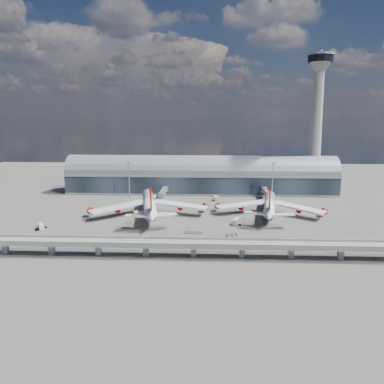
{
  "coord_description": "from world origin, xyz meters",
  "views": [
    {
      "loc": [
        6.03,
        -201.57,
        58.0
      ],
      "look_at": [
        -3.64,
        10.0,
        14.0
      ],
      "focal_mm": 35.0,
      "sensor_mm": 36.0,
      "label": 1
    }
  ],
  "objects_px": {
    "airliner_left": "(149,204)",
    "service_truck_0": "(41,227)",
    "airliner_right": "(270,205)",
    "service_truck_1": "(138,214)",
    "floodlight_mast_right": "(273,180)",
    "control_tower": "(316,123)",
    "service_truck_4": "(216,198)",
    "cargo_train_1": "(193,232)",
    "cargo_train_2": "(232,235)",
    "floodlight_mast_left": "(129,179)",
    "service_truck_3": "(237,222)",
    "service_truck_5": "(153,197)",
    "cargo_train_0": "(113,238)",
    "service_truck_2": "(160,214)"
  },
  "relations": [
    {
      "from": "floodlight_mast_right",
      "to": "service_truck_0",
      "type": "height_order",
      "value": "floodlight_mast_right"
    },
    {
      "from": "cargo_train_2",
      "to": "service_truck_3",
      "type": "bearing_deg",
      "value": 20.93
    },
    {
      "from": "cargo_train_0",
      "to": "service_truck_4",
      "type": "bearing_deg",
      "value": -31.1
    },
    {
      "from": "airliner_left",
      "to": "cargo_train_2",
      "type": "distance_m",
      "value": 59.44
    },
    {
      "from": "service_truck_2",
      "to": "cargo_train_2",
      "type": "relative_size",
      "value": 1.06
    },
    {
      "from": "floodlight_mast_left",
      "to": "cargo_train_1",
      "type": "relative_size",
      "value": 2.75
    },
    {
      "from": "service_truck_0",
      "to": "service_truck_5",
      "type": "height_order",
      "value": "service_truck_0"
    },
    {
      "from": "airliner_left",
      "to": "service_truck_0",
      "type": "height_order",
      "value": "airliner_left"
    },
    {
      "from": "airliner_left",
      "to": "service_truck_1",
      "type": "relative_size",
      "value": 13.75
    },
    {
      "from": "airliner_left",
      "to": "cargo_train_0",
      "type": "bearing_deg",
      "value": -114.28
    },
    {
      "from": "control_tower",
      "to": "service_truck_4",
      "type": "distance_m",
      "value": 95.65
    },
    {
      "from": "floodlight_mast_left",
      "to": "cargo_train_0",
      "type": "distance_m",
      "value": 91.32
    },
    {
      "from": "airliner_left",
      "to": "cargo_train_1",
      "type": "bearing_deg",
      "value": -61.65
    },
    {
      "from": "floodlight_mast_right",
      "to": "airliner_right",
      "type": "xyz_separation_m",
      "value": [
        -8.04,
        -40.86,
        -8.0
      ]
    },
    {
      "from": "airliner_right",
      "to": "service_truck_2",
      "type": "distance_m",
      "value": 64.53
    },
    {
      "from": "service_truck_3",
      "to": "service_truck_5",
      "type": "height_order",
      "value": "service_truck_3"
    },
    {
      "from": "airliner_right",
      "to": "service_truck_1",
      "type": "bearing_deg",
      "value": -165.03
    },
    {
      "from": "service_truck_0",
      "to": "service_truck_3",
      "type": "relative_size",
      "value": 0.98
    },
    {
      "from": "service_truck_4",
      "to": "service_truck_2",
      "type": "bearing_deg",
      "value": -140.47
    },
    {
      "from": "service_truck_3",
      "to": "cargo_train_2",
      "type": "bearing_deg",
      "value": -74.97
    },
    {
      "from": "service_truck_2",
      "to": "cargo_train_0",
      "type": "distance_m",
      "value": 44.19
    },
    {
      "from": "service_truck_0",
      "to": "service_truck_1",
      "type": "height_order",
      "value": "service_truck_1"
    },
    {
      "from": "airliner_left",
      "to": "service_truck_2",
      "type": "distance_m",
      "value": 8.94
    },
    {
      "from": "airliner_right",
      "to": "cargo_train_2",
      "type": "bearing_deg",
      "value": -110.53
    },
    {
      "from": "control_tower",
      "to": "service_truck_1",
      "type": "xyz_separation_m",
      "value": [
        -119.78,
        -76.15,
        -50.17
      ]
    },
    {
      "from": "service_truck_2",
      "to": "floodlight_mast_right",
      "type": "bearing_deg",
      "value": -51.92
    },
    {
      "from": "airliner_left",
      "to": "service_truck_5",
      "type": "bearing_deg",
      "value": 84.66
    },
    {
      "from": "cargo_train_0",
      "to": "cargo_train_1",
      "type": "height_order",
      "value": "cargo_train_1"
    },
    {
      "from": "floodlight_mast_right",
      "to": "service_truck_3",
      "type": "height_order",
      "value": "floodlight_mast_right"
    },
    {
      "from": "service_truck_3",
      "to": "service_truck_5",
      "type": "xyz_separation_m",
      "value": [
        -54.14,
        58.81,
        -0.22
      ]
    },
    {
      "from": "floodlight_mast_left",
      "to": "airliner_left",
      "type": "height_order",
      "value": "floodlight_mast_left"
    },
    {
      "from": "service_truck_0",
      "to": "airliner_right",
      "type": "bearing_deg",
      "value": -15.57
    },
    {
      "from": "floodlight_mast_right",
      "to": "cargo_train_0",
      "type": "relative_size",
      "value": 3.87
    },
    {
      "from": "cargo_train_2",
      "to": "floodlight_mast_left",
      "type": "bearing_deg",
      "value": 70.12
    },
    {
      "from": "floodlight_mast_left",
      "to": "service_truck_4",
      "type": "xyz_separation_m",
      "value": [
        60.76,
        -5.53,
        -12.13
      ]
    },
    {
      "from": "airliner_left",
      "to": "airliner_right",
      "type": "xyz_separation_m",
      "value": [
        70.6,
        5.12,
        -0.89
      ]
    },
    {
      "from": "cargo_train_1",
      "to": "airliner_right",
      "type": "bearing_deg",
      "value": -48.91
    },
    {
      "from": "cargo_train_0",
      "to": "cargo_train_1",
      "type": "xyz_separation_m",
      "value": [
        37.34,
        10.83,
        0.04
      ]
    },
    {
      "from": "floodlight_mast_left",
      "to": "airliner_right",
      "type": "distance_m",
      "value": 100.94
    },
    {
      "from": "floodlight_mast_right",
      "to": "service_truck_0",
      "type": "distance_m",
      "value": 151.01
    },
    {
      "from": "airliner_right",
      "to": "cargo_train_2",
      "type": "height_order",
      "value": "airliner_right"
    },
    {
      "from": "service_truck_3",
      "to": "airliner_right",
      "type": "bearing_deg",
      "value": 71.22
    },
    {
      "from": "airliner_left",
      "to": "service_truck_5",
      "type": "xyz_separation_m",
      "value": [
        -4.28,
        42.27,
        -5.13
      ]
    },
    {
      "from": "service_truck_0",
      "to": "service_truck_1",
      "type": "bearing_deg",
      "value": -0.32
    },
    {
      "from": "service_truck_2",
      "to": "cargo_train_2",
      "type": "xyz_separation_m",
      "value": [
        39.59,
        -33.9,
        -0.55
      ]
    },
    {
      "from": "airliner_left",
      "to": "airliner_right",
      "type": "bearing_deg",
      "value": -6.98
    },
    {
      "from": "floodlight_mast_right",
      "to": "service_truck_5",
      "type": "relative_size",
      "value": 4.55
    },
    {
      "from": "service_truck_1",
      "to": "service_truck_3",
      "type": "height_order",
      "value": "service_truck_3"
    },
    {
      "from": "service_truck_3",
      "to": "cargo_train_1",
      "type": "xyz_separation_m",
      "value": [
        -22.74,
        -16.38,
        -0.81
      ]
    },
    {
      "from": "airliner_right",
      "to": "service_truck_1",
      "type": "height_order",
      "value": "airliner_right"
    }
  ]
}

